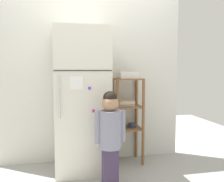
# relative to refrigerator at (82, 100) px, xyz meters

# --- Properties ---
(ground_plane) EXTENTS (6.00, 6.00, 0.00)m
(ground_plane) POSITION_rel_refrigerator_xyz_m (0.15, -0.02, -0.84)
(ground_plane) COLOR #999993
(kitchen_wall_back) EXTENTS (2.42, 0.03, 2.17)m
(kitchen_wall_back) POSITION_rel_refrigerator_xyz_m (0.15, 0.31, 0.25)
(kitchen_wall_back) COLOR silver
(kitchen_wall_back) RESTS_ON ground
(refrigerator) EXTENTS (0.63, 0.60, 1.67)m
(refrigerator) POSITION_rel_refrigerator_xyz_m (0.00, 0.00, 0.00)
(refrigerator) COLOR silver
(refrigerator) RESTS_ON ground
(child_standing) EXTENTS (0.32, 0.23, 0.98)m
(child_standing) POSITION_rel_refrigerator_xyz_m (0.25, -0.48, -0.24)
(child_standing) COLOR #40314D
(child_standing) RESTS_ON ground
(pantry_shelf_unit) EXTENTS (0.37, 0.33, 1.09)m
(pantry_shelf_unit) POSITION_rel_refrigerator_xyz_m (0.59, 0.12, -0.18)
(pantry_shelf_unit) COLOR brown
(pantry_shelf_unit) RESTS_ON ground
(fruit_bin) EXTENTS (0.23, 0.19, 0.08)m
(fruit_bin) POSITION_rel_refrigerator_xyz_m (0.60, 0.12, 0.29)
(fruit_bin) COLOR white
(fruit_bin) RESTS_ON pantry_shelf_unit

